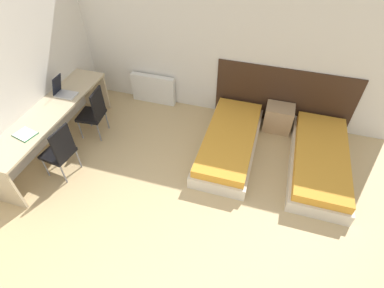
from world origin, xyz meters
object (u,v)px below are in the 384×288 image
(chair_near_laptop, at_px, (94,112))
(laptop, at_px, (63,91))
(bed_near_door, at_px, (319,160))
(nightstand, at_px, (278,118))
(chair_near_notebook, at_px, (60,150))
(bed_near_window, at_px, (229,142))

(chair_near_laptop, distance_m, laptop, 0.58)
(bed_near_door, xyz_separation_m, nightstand, (-0.72, 0.81, 0.07))
(nightstand, relative_size, chair_near_laptop, 0.53)
(chair_near_laptop, bearing_deg, laptop, 179.10)
(bed_near_door, bearing_deg, chair_near_laptop, -175.83)
(bed_near_door, relative_size, chair_near_notebook, 2.15)
(bed_near_window, relative_size, nightstand, 4.09)
(nightstand, xyz_separation_m, chair_near_laptop, (-3.04, -1.08, 0.26))
(chair_near_laptop, bearing_deg, bed_near_door, -1.28)
(bed_near_window, bearing_deg, bed_near_door, 0.00)
(bed_near_door, xyz_separation_m, chair_near_laptop, (-3.76, -0.27, 0.32))
(bed_near_window, relative_size, bed_near_door, 1.00)
(bed_near_door, distance_m, nightstand, 1.08)
(bed_near_window, height_order, nightstand, nightstand)
(bed_near_window, bearing_deg, nightstand, 48.24)
(bed_near_window, bearing_deg, laptop, -173.61)
(laptop, bearing_deg, chair_near_laptop, 3.36)
(laptop, bearing_deg, bed_near_window, 5.19)
(chair_near_notebook, height_order, laptop, laptop)
(bed_near_door, height_order, nightstand, nightstand)
(nightstand, relative_size, chair_near_notebook, 0.53)
(bed_near_window, xyz_separation_m, chair_near_laptop, (-2.32, -0.27, 0.32))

